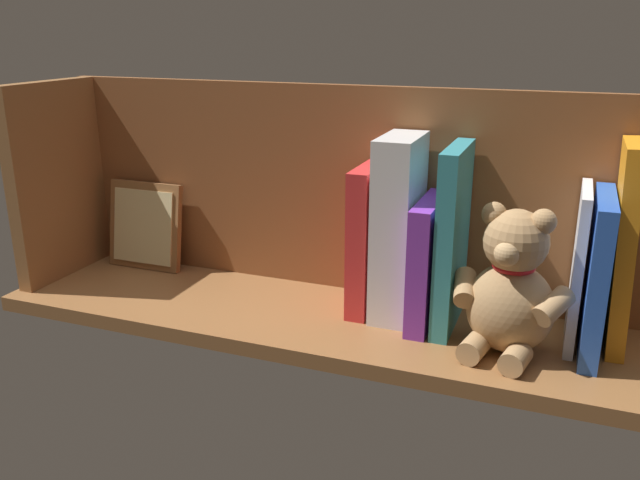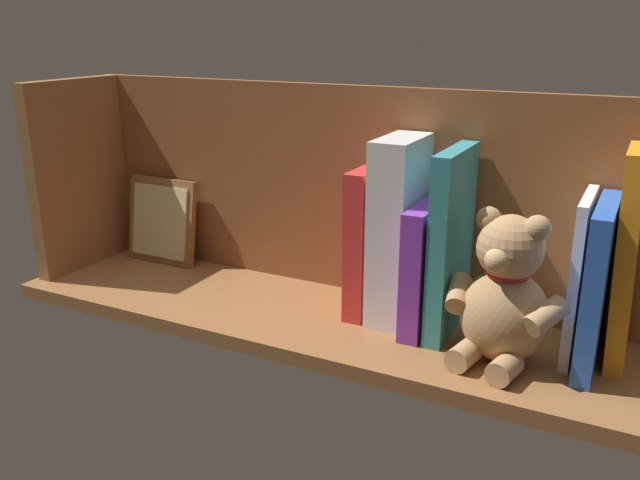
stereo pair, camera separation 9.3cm
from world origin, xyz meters
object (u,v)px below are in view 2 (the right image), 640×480
at_px(book_0, 627,259).
at_px(teddy_bear, 505,297).
at_px(dictionary_thick_white, 398,230).
at_px(picture_frame_leaning, 162,221).

height_order(book_0, teddy_bear, book_0).
bearing_deg(dictionary_thick_white, teddy_bear, 159.07).
bearing_deg(teddy_bear, book_0, -140.51).
height_order(book_0, picture_frame_leaning, book_0).
xyz_separation_m(book_0, picture_frame_leaning, (0.74, -0.03, -0.06)).
xyz_separation_m(teddy_bear, picture_frame_leaning, (0.61, -0.10, -0.01)).
distance_m(teddy_bear, dictionary_thick_white, 0.18).
relative_size(book_0, teddy_bear, 1.38).
distance_m(dictionary_thick_white, picture_frame_leaning, 0.46).
relative_size(teddy_bear, picture_frame_leaning, 1.30).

